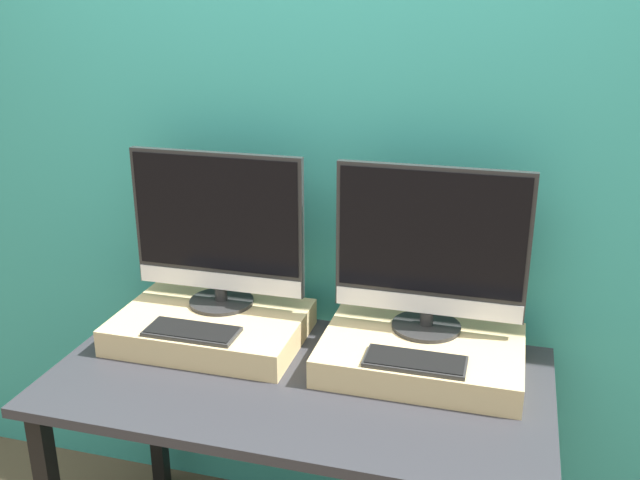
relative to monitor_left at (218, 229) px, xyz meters
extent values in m
cube|color=teal|center=(0.33, 0.21, 0.19)|extent=(8.00, 0.04, 2.60)
cube|color=#2D2D33|center=(0.33, -0.23, -0.36)|extent=(1.43, 0.74, 0.03)
cube|color=black|center=(-0.32, 0.08, -0.74)|extent=(0.05, 0.05, 0.74)
cube|color=black|center=(0.99, 0.08, -0.74)|extent=(0.05, 0.05, 0.74)
cube|color=#D6B77F|center=(0.00, -0.09, -0.30)|extent=(0.58, 0.41, 0.08)
cylinder|color=#282828|center=(0.00, 0.00, -0.25)|extent=(0.21, 0.21, 0.01)
cylinder|color=#282828|center=(0.00, 0.00, -0.22)|extent=(0.04, 0.04, 0.04)
cube|color=#282828|center=(0.00, 0.00, 0.02)|extent=(0.56, 0.02, 0.45)
cube|color=black|center=(0.00, -0.01, 0.05)|extent=(0.54, 0.00, 0.36)
cube|color=silver|center=(0.00, -0.01, -0.17)|extent=(0.55, 0.00, 0.06)
cube|color=#2D2D2D|center=(0.00, -0.22, -0.25)|extent=(0.28, 0.12, 0.01)
cube|color=black|center=(0.00, -0.22, -0.24)|extent=(0.27, 0.11, 0.00)
cube|color=#D6B77F|center=(0.67, -0.09, -0.30)|extent=(0.58, 0.41, 0.08)
cylinder|color=#282828|center=(0.67, 0.00, -0.25)|extent=(0.21, 0.21, 0.01)
cylinder|color=#282828|center=(0.67, 0.00, -0.22)|extent=(0.04, 0.04, 0.04)
cube|color=#282828|center=(0.67, 0.00, 0.02)|extent=(0.56, 0.02, 0.45)
cube|color=black|center=(0.67, -0.01, 0.05)|extent=(0.54, 0.00, 0.36)
cube|color=silver|center=(0.67, -0.01, -0.17)|extent=(0.55, 0.00, 0.06)
cube|color=#2D2D2D|center=(0.67, -0.22, -0.25)|extent=(0.28, 0.12, 0.01)
cube|color=black|center=(0.67, -0.22, -0.24)|extent=(0.27, 0.11, 0.00)
camera|label=1|loc=(0.88, -1.95, 0.72)|focal=40.00mm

